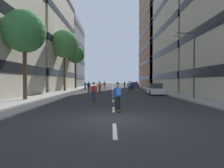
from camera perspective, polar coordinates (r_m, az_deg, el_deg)
ground_plane at (r=37.71m, az=-0.00°, el=-1.81°), size 172.98×172.98×0.00m
sidewalk_left at (r=42.10m, az=-11.31°, el=-1.44°), size 2.90×79.28×0.14m
sidewalk_right at (r=42.14m, az=11.27°, el=-1.43°), size 2.90×79.28×0.14m
lane_markings at (r=39.38m, az=-0.01°, el=-1.68°), size 0.16×67.20×0.01m
building_left_mid at (r=42.38m, az=-26.26°, el=13.21°), size 17.24×19.69×21.58m
building_left_far at (r=58.54m, az=-18.44°, el=8.73°), size 17.24×17.10×19.33m
building_right_mid at (r=43.21m, az=26.23°, el=17.10°), size 17.24×20.14×27.64m
building_right_far at (r=60.37m, az=18.36°, el=16.85°), size 17.24×22.49×36.57m
parked_car_near at (r=46.72m, az=6.84°, el=-0.41°), size 1.82×4.40×1.52m
parked_car_mid at (r=25.14m, az=12.95°, el=-1.67°), size 1.82×4.40×1.52m
street_tree_near at (r=41.93m, az=-11.50°, el=9.03°), size 3.98×3.98×9.63m
street_tree_mid at (r=19.39m, az=-25.85°, el=14.49°), size 3.90×3.90×8.27m
street_tree_far at (r=32.85m, az=-14.83°, el=11.94°), size 4.72×4.72×10.36m
streetlamp_right at (r=19.62m, az=23.13°, el=7.57°), size 2.13×0.30×6.50m
skater_0 at (r=29.02m, az=-7.42°, el=-0.73°), size 0.55×0.91×1.78m
skater_1 at (r=37.55m, az=-8.55°, el=-0.28°), size 0.54×0.91×1.78m
skater_2 at (r=30.80m, az=5.14°, el=-0.56°), size 0.57×0.92×1.78m
skater_3 at (r=36.88m, az=5.66°, el=-0.35°), size 0.57×0.92×1.78m
skater_4 at (r=30.75m, az=-3.99°, el=-0.57°), size 0.56×0.92×1.78m
skater_5 at (r=40.43m, az=-2.53°, el=-0.22°), size 0.56×0.92×1.78m
skater_6 at (r=29.10m, az=-4.15°, el=-0.72°), size 0.57×0.92×1.78m
skater_7 at (r=15.36m, az=-5.91°, el=-2.18°), size 0.55×0.91×1.78m
skater_8 at (r=48.48m, az=3.80°, el=-0.01°), size 0.55×0.92×1.78m
skater_9 at (r=35.80m, az=-7.53°, el=-0.39°), size 0.55×0.92×1.78m
skater_10 at (r=34.66m, az=7.48°, el=-0.39°), size 0.54×0.91×1.78m
skater_11 at (r=11.08m, az=1.66°, el=-3.42°), size 0.57×0.92×1.78m
skater_12 at (r=44.98m, az=1.58°, el=-0.09°), size 0.55×0.91×1.78m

